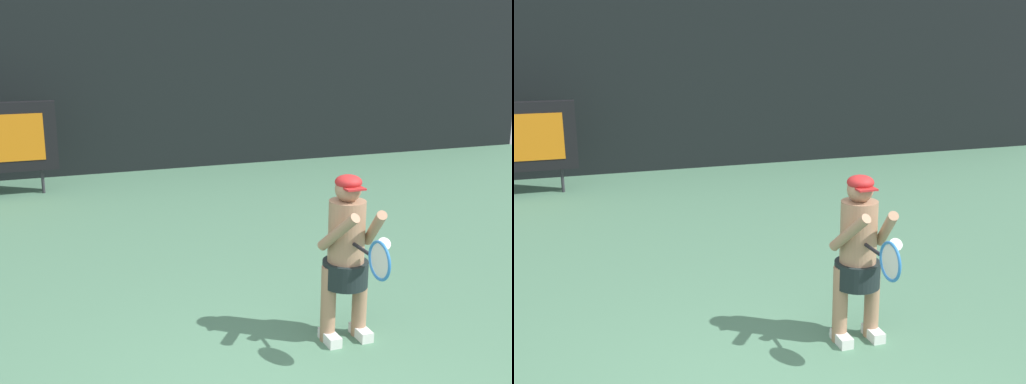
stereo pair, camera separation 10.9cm
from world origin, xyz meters
The scene contains 3 objects.
backdrop_screen centered at (0.00, 8.50, 1.81)m, with size 18.00×0.12×3.66m.
tennis_player centered at (0.95, 1.14, 0.79)m, with size 0.52×0.59×1.46m.
tennis_racket centered at (0.94, 0.61, 0.91)m, with size 0.03×0.60×0.31m.
Camera 2 is at (-1.32, -3.37, 2.61)m, focal length 44.33 mm.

